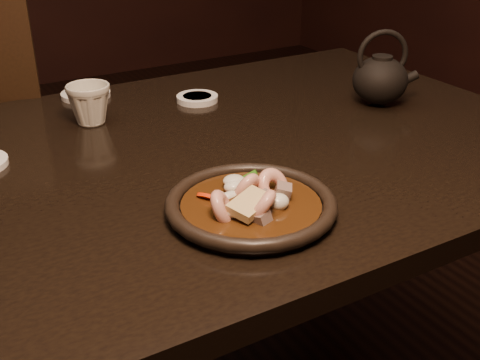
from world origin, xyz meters
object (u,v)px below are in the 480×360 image
table (149,200)px  plate (251,205)px  tea_cup (89,103)px  teapot (381,78)px

table → plate: size_ratio=6.30×
plate → tea_cup: bearing=100.6°
table → tea_cup: size_ratio=18.37×
table → teapot: bearing=2.4°
tea_cup → teapot: size_ratio=0.54×
plate → tea_cup: (-0.09, 0.47, 0.03)m
tea_cup → table: bearing=-83.7°
plate → tea_cup: tea_cup is taller
table → teapot: (0.55, 0.02, 0.14)m
table → plate: bearing=-75.6°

